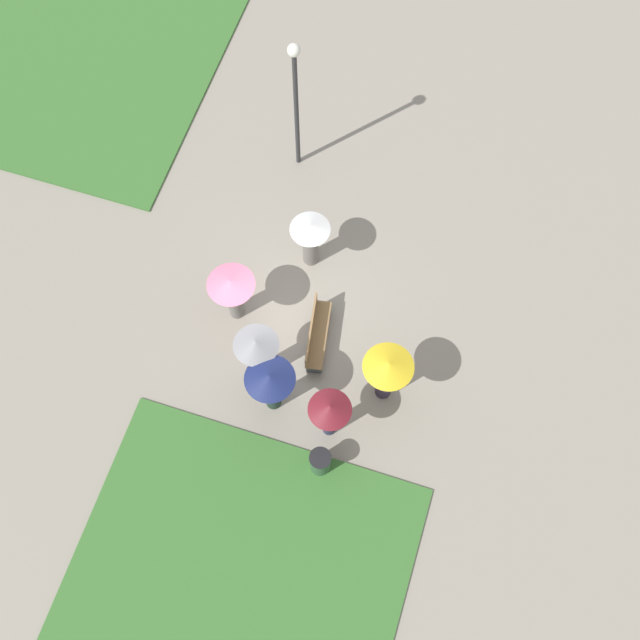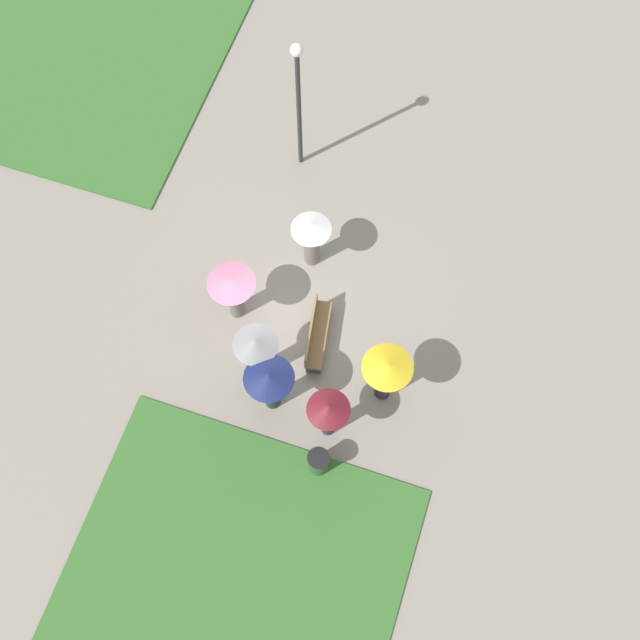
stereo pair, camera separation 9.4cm
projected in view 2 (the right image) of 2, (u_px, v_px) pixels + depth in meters
The scene contains 12 objects.
ground_plane at pixel (287, 318), 20.18m from camera, with size 90.00×90.00×0.00m, color gray.
lawn_patch_near at pixel (212, 637), 17.18m from camera, with size 9.00×7.27×0.06m.
lawn_patch_far at pixel (91, 38), 23.77m from camera, with size 9.77×8.07×0.06m.
park_bench at pixel (316, 333), 19.51m from camera, with size 1.85×0.72×0.90m.
lamp_post at pixel (298, 92), 19.44m from camera, with size 0.32×0.32×4.48m.
trash_bin at pixel (318, 462), 18.28m from camera, with size 0.51×0.51×0.86m.
crowd_person_navy at pixel (270, 383), 18.05m from camera, with size 1.16×1.16×1.92m.
crowd_person_grey at pixel (257, 350), 18.37m from camera, with size 1.05×1.05×1.98m.
crowd_person_maroon at pixel (328, 413), 17.82m from camera, with size 0.99×0.99×1.81m.
crowd_person_white at pixel (311, 238), 19.82m from camera, with size 1.00×1.00×1.74m.
crowd_person_yellow at pixel (386, 373), 18.17m from camera, with size 1.17×1.17×1.94m.
crowd_person_pink at pixel (233, 290), 19.12m from camera, with size 1.16×1.16×1.77m.
Camera 2 is at (-7.39, -3.36, 18.50)m, focal length 45.00 mm.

